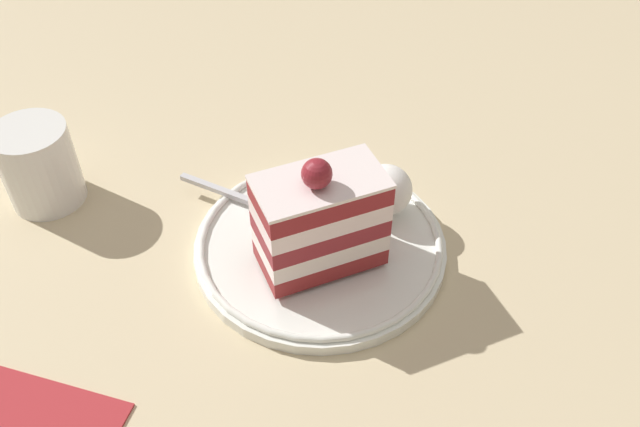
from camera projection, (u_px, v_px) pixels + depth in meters
ground_plane at (320, 270)px, 0.57m from camera, size 2.40×2.40×0.00m
dessert_plate at (320, 245)px, 0.58m from camera, size 0.22×0.22×0.02m
cake_slice at (321, 221)px, 0.53m from camera, size 0.11×0.11×0.11m
whipped_cream_dollop at (386, 190)px, 0.59m from camera, size 0.05×0.05×0.04m
fork at (240, 198)px, 0.61m from camera, size 0.02×0.12×0.00m
drink_glass_near at (40, 168)px, 0.61m from camera, size 0.07×0.07×0.08m
folded_napkin at (41, 421)px, 0.47m from camera, size 0.07×0.12×0.00m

